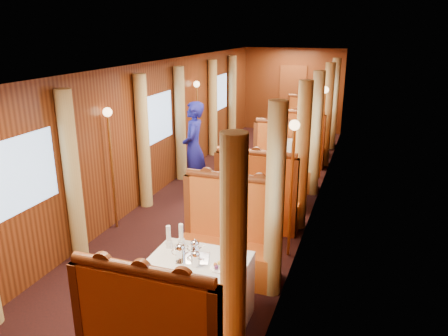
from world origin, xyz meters
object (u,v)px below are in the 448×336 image
at_px(table_near, 199,290).
at_px(banquette_near_aft, 229,244).
at_px(banquette_mid_fwd, 258,203).
at_px(teapot_left, 181,254).
at_px(steward, 194,148).
at_px(tea_tray, 193,258).
at_px(rose_vase_mid, 274,155).
at_px(banquette_far_aft, 309,129).
at_px(teapot_back, 195,249).
at_px(banquette_mid_aft, 283,166).
at_px(rose_vase_far, 305,118).
at_px(teapot_right, 196,260).
at_px(fruit_plate, 220,267).
at_px(table_far, 303,140).
at_px(table_mid, 272,185).
at_px(banquette_far_fwd, 296,148).
at_px(passenger, 282,154).

height_order(table_near, banquette_near_aft, banquette_near_aft).
bearing_deg(banquette_near_aft, banquette_mid_fwd, 90.00).
relative_size(teapot_left, steward, 0.10).
distance_m(banquette_mid_fwd, teapot_left, 2.60).
bearing_deg(tea_tray, steward, 112.45).
xyz_separation_m(banquette_mid_fwd, rose_vase_mid, (0.01, 1.02, 0.50)).
bearing_deg(teapot_left, banquette_far_aft, 75.78).
bearing_deg(tea_tray, teapot_back, 98.01).
xyz_separation_m(table_near, teapot_back, (-0.08, 0.09, 0.44)).
xyz_separation_m(table_near, rose_vase_mid, (0.01, 3.51, 0.55)).
relative_size(teapot_back, steward, 0.09).
xyz_separation_m(banquette_near_aft, banquette_mid_aft, (0.00, 3.50, 0.00)).
height_order(teapot_left, rose_vase_mid, rose_vase_mid).
xyz_separation_m(teapot_left, teapot_back, (0.10, 0.16, -0.01)).
bearing_deg(banquette_near_aft, table_near, -90.00).
relative_size(banquette_mid_aft, rose_vase_far, 3.72).
bearing_deg(teapot_right, fruit_plate, 7.08).
relative_size(banquette_mid_aft, steward, 0.76).
bearing_deg(teapot_back, table_near, -66.79).
xyz_separation_m(banquette_near_aft, table_far, (0.00, 5.99, -0.05)).
distance_m(banquette_near_aft, table_far, 5.99).
xyz_separation_m(table_near, table_mid, (0.00, 3.50, 0.00)).
bearing_deg(banquette_far_fwd, tea_tray, -90.59).
distance_m(banquette_mid_fwd, teapot_back, 2.43).
xyz_separation_m(table_mid, fruit_plate, (0.28, -3.60, 0.39)).
xyz_separation_m(teapot_right, passenger, (-0.02, 4.42, -0.07)).
distance_m(banquette_far_fwd, steward, 2.85).
bearing_deg(rose_vase_mid, passenger, 91.06).
bearing_deg(table_near, table_mid, 90.00).
bearing_deg(teapot_left, fruit_plate, -15.84).
distance_m(banquette_mid_fwd, tea_tray, 2.52).
bearing_deg(banquette_far_aft, table_mid, -90.00).
height_order(teapot_back, rose_vase_mid, rose_vase_mid).
height_order(teapot_back, fruit_plate, teapot_back).
bearing_deg(steward, fruit_plate, 12.21).
bearing_deg(banquette_near_aft, table_mid, 90.00).
bearing_deg(banquette_mid_fwd, teapot_right, -89.62).
xyz_separation_m(banquette_mid_aft, fruit_plate, (0.28, -4.61, 0.35)).
relative_size(table_far, teapot_back, 6.48).
distance_m(tea_tray, rose_vase_mid, 3.53).
xyz_separation_m(tea_tray, rose_vase_far, (0.09, 7.04, 0.17)).
distance_m(banquette_near_aft, banquette_far_aft, 7.00).
bearing_deg(rose_vase_far, fruit_plate, -88.00).
bearing_deg(fruit_plate, banquette_mid_fwd, 96.13).
bearing_deg(teapot_right, rose_vase_far, 91.80).
bearing_deg(fruit_plate, rose_vase_mid, 94.17).
height_order(table_mid, rose_vase_mid, rose_vase_mid).
bearing_deg(rose_vase_mid, table_near, -90.24).
relative_size(table_far, rose_vase_mid, 2.92).
xyz_separation_m(table_mid, teapot_right, (0.02, -3.62, 0.44)).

